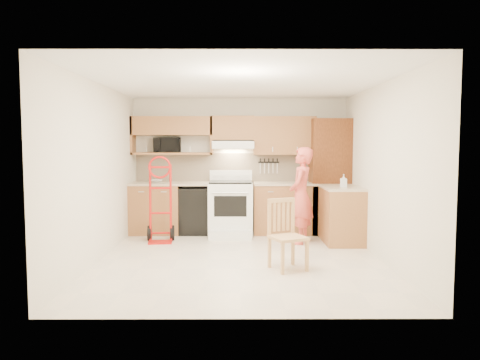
{
  "coord_description": "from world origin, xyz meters",
  "views": [
    {
      "loc": [
        -0.03,
        -6.47,
        1.65
      ],
      "look_at": [
        0.0,
        0.5,
        1.1
      ],
      "focal_mm": 34.43,
      "sensor_mm": 36.0,
      "label": 1
    }
  ],
  "objects_px": {
    "microwave": "(167,145)",
    "dining_chair": "(288,235)",
    "range": "(231,204)",
    "person": "(301,195)",
    "hand_truck": "(160,203)"
  },
  "relations": [
    {
      "from": "hand_truck",
      "to": "dining_chair",
      "type": "relative_size",
      "value": 1.41
    },
    {
      "from": "microwave",
      "to": "hand_truck",
      "type": "xyz_separation_m",
      "value": [
        0.01,
        -0.9,
        -0.98
      ]
    },
    {
      "from": "microwave",
      "to": "dining_chair",
      "type": "xyz_separation_m",
      "value": [
        1.97,
        -2.62,
        -1.17
      ]
    },
    {
      "from": "dining_chair",
      "to": "range",
      "type": "bearing_deg",
      "value": 85.82
    },
    {
      "from": "microwave",
      "to": "person",
      "type": "relative_size",
      "value": 0.31
    },
    {
      "from": "hand_truck",
      "to": "dining_chair",
      "type": "xyz_separation_m",
      "value": [
        1.96,
        -1.72,
        -0.19
      ]
    },
    {
      "from": "person",
      "to": "dining_chair",
      "type": "bearing_deg",
      "value": 4.82
    },
    {
      "from": "microwave",
      "to": "person",
      "type": "distance_m",
      "value": 2.69
    },
    {
      "from": "microwave",
      "to": "range",
      "type": "xyz_separation_m",
      "value": [
        1.18,
        -0.37,
        -1.05
      ]
    },
    {
      "from": "range",
      "to": "hand_truck",
      "type": "distance_m",
      "value": 1.29
    },
    {
      "from": "microwave",
      "to": "hand_truck",
      "type": "distance_m",
      "value": 1.33
    },
    {
      "from": "microwave",
      "to": "dining_chair",
      "type": "relative_size",
      "value": 0.54
    },
    {
      "from": "range",
      "to": "dining_chair",
      "type": "relative_size",
      "value": 1.25
    },
    {
      "from": "microwave",
      "to": "person",
      "type": "xyz_separation_m",
      "value": [
        2.36,
        -1.0,
        -0.83
      ]
    },
    {
      "from": "microwave",
      "to": "dining_chair",
      "type": "distance_m",
      "value": 3.48
    }
  ]
}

